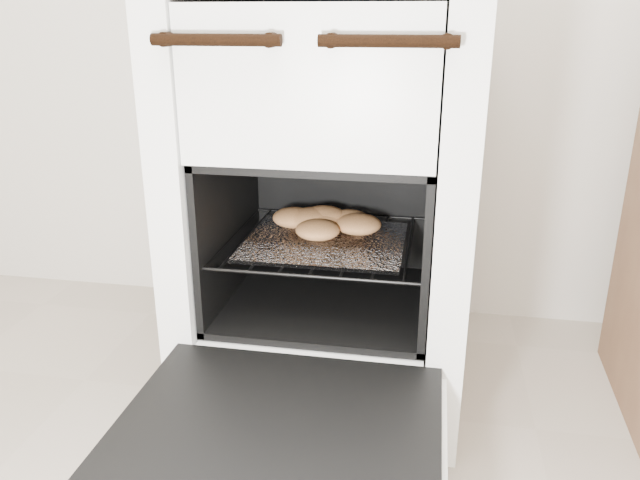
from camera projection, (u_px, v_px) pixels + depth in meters
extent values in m
cube|color=white|center=(333.00, 192.00, 1.34)|extent=(0.57, 0.61, 0.87)
cylinder|color=black|center=(215.00, 40.00, 0.96)|extent=(0.21, 0.02, 0.02)
cylinder|color=black|center=(388.00, 41.00, 0.91)|extent=(0.21, 0.02, 0.02)
cube|color=black|center=(280.00, 423.00, 0.97)|extent=(0.49, 0.38, 0.02)
cube|color=white|center=(280.00, 433.00, 0.97)|extent=(0.51, 0.40, 0.02)
cylinder|color=black|center=(233.00, 235.00, 1.34)|extent=(0.01, 0.40, 0.01)
cylinder|color=black|center=(425.00, 247.00, 1.27)|extent=(0.01, 0.40, 0.01)
cylinder|color=black|center=(309.00, 276.00, 1.13)|extent=(0.41, 0.01, 0.01)
cylinder|color=black|center=(340.00, 214.00, 1.48)|extent=(0.41, 0.01, 0.01)
cylinder|color=black|center=(248.00, 236.00, 1.33)|extent=(0.01, 0.38, 0.01)
cylinder|color=black|center=(274.00, 238.00, 1.32)|extent=(0.01, 0.38, 0.01)
cylinder|color=black|center=(300.00, 239.00, 1.31)|extent=(0.01, 0.38, 0.01)
cylinder|color=black|center=(327.00, 241.00, 1.30)|extent=(0.01, 0.38, 0.01)
cylinder|color=black|center=(354.00, 243.00, 1.29)|extent=(0.01, 0.38, 0.01)
cylinder|color=black|center=(381.00, 245.00, 1.28)|extent=(0.01, 0.38, 0.01)
cylinder|color=black|center=(409.00, 246.00, 1.27)|extent=(0.01, 0.38, 0.01)
cube|color=white|center=(325.00, 242.00, 1.28)|extent=(0.32, 0.28, 0.01)
ellipsoid|color=tan|center=(294.00, 217.00, 1.36)|extent=(0.12, 0.12, 0.04)
ellipsoid|color=tan|center=(349.00, 219.00, 1.35)|extent=(0.12, 0.12, 0.04)
ellipsoid|color=tan|center=(313.00, 218.00, 1.35)|extent=(0.14, 0.14, 0.04)
ellipsoid|color=tan|center=(318.00, 230.00, 1.28)|extent=(0.11, 0.11, 0.04)
ellipsoid|color=tan|center=(322.00, 221.00, 1.34)|extent=(0.09, 0.09, 0.04)
ellipsoid|color=tan|center=(358.00, 224.00, 1.32)|extent=(0.10, 0.10, 0.04)
ellipsoid|color=tan|center=(324.00, 217.00, 1.35)|extent=(0.14, 0.14, 0.04)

